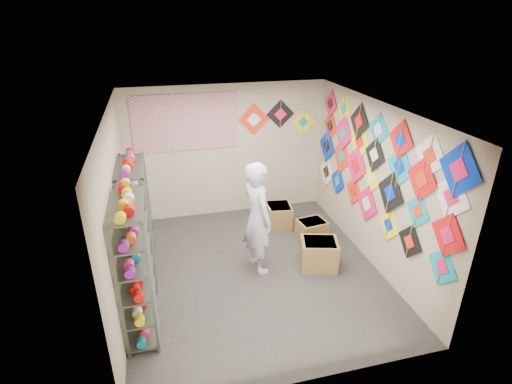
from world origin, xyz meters
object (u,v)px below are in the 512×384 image
object	(u,v)px
shelf_rack_front	(136,268)
carton_b	(312,231)
shelf_rack_back	(138,221)
carton_c	(278,216)
carton_a	(319,254)
shopkeeper	(258,218)

from	to	relation	value
shelf_rack_front	carton_b	size ratio (longest dim) A/B	3.79
shelf_rack_front	shelf_rack_back	bearing A→B (deg)	90.00
shelf_rack_back	carton_c	world-z (taller)	shelf_rack_back
carton_a	carton_c	xyz separation A→B (m)	(-0.24, 1.49, -0.02)
shelf_rack_front	carton_c	world-z (taller)	shelf_rack_front
shelf_rack_back	carton_a	world-z (taller)	shelf_rack_back
shopkeeper	carton_c	size ratio (longest dim) A/B	3.54
shopkeeper	carton_c	world-z (taller)	shopkeeper
shelf_rack_back	carton_a	distance (m)	3.00
shelf_rack_front	shopkeeper	size ratio (longest dim) A/B	1.01
shelf_rack_back	carton_b	bearing A→B (deg)	4.23
shelf_rack_front	shopkeeper	bearing A→B (deg)	26.80
shelf_rack_front	carton_c	xyz separation A→B (m)	(2.61, 2.20, -0.72)
shelf_rack_front	carton_c	distance (m)	3.49
shopkeeper	carton_b	size ratio (longest dim) A/B	3.77
shopkeeper	carton_b	distance (m)	1.52
shelf_rack_front	carton_b	xyz separation A→B (m)	(3.05, 1.53, -0.74)
shelf_rack_back	carton_c	size ratio (longest dim) A/B	3.56
shopkeeper	carton_a	xyz separation A→B (m)	(1.00, -0.23, -0.70)
carton_a	shelf_rack_front	bearing A→B (deg)	-150.64
shelf_rack_front	carton_c	size ratio (longest dim) A/B	3.56
carton_b	carton_c	bearing A→B (deg)	115.13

